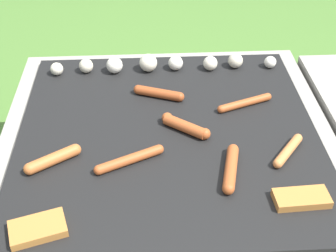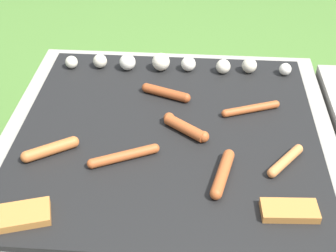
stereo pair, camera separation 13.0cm
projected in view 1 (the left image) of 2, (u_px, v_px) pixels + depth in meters
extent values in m
plane|color=#47702D|center=(168.00, 223.00, 1.55)|extent=(14.00, 14.00, 0.00)
cube|color=gray|center=(168.00, 183.00, 1.44)|extent=(0.95, 0.95, 0.37)
cube|color=black|center=(168.00, 134.00, 1.32)|extent=(0.84, 0.84, 0.02)
cylinder|color=#A34C23|center=(245.00, 103.00, 1.40)|extent=(0.16, 0.08, 0.02)
sphere|color=#A34C23|center=(268.00, 97.00, 1.43)|extent=(0.02, 0.02, 0.02)
sphere|color=#A34C23|center=(221.00, 109.00, 1.37)|extent=(0.02, 0.02, 0.02)
cylinder|color=#A34C23|center=(231.00, 168.00, 1.17)|extent=(0.06, 0.15, 0.03)
sphere|color=#A34C23|center=(228.00, 189.00, 1.11)|extent=(0.03, 0.03, 0.03)
sphere|color=#A34C23|center=(233.00, 150.00, 1.23)|extent=(0.03, 0.03, 0.03)
cylinder|color=#A34C23|center=(130.00, 159.00, 1.20)|extent=(0.16, 0.09, 0.03)
sphere|color=#A34C23|center=(99.00, 170.00, 1.17)|extent=(0.03, 0.03, 0.03)
sphere|color=#A34C23|center=(159.00, 149.00, 1.23)|extent=(0.03, 0.03, 0.03)
cylinder|color=#B7602D|center=(53.00, 159.00, 1.20)|extent=(0.12, 0.09, 0.03)
sphere|color=#B7602D|center=(75.00, 150.00, 1.23)|extent=(0.03, 0.03, 0.03)
sphere|color=#B7602D|center=(30.00, 169.00, 1.17)|extent=(0.03, 0.03, 0.03)
cylinder|color=#A34C23|center=(185.00, 126.00, 1.31)|extent=(0.12, 0.10, 0.03)
sphere|color=#A34C23|center=(166.00, 118.00, 1.33)|extent=(0.03, 0.03, 0.03)
sphere|color=#A34C23|center=(205.00, 134.00, 1.28)|extent=(0.03, 0.03, 0.03)
cylinder|color=#93421E|center=(159.00, 93.00, 1.44)|extent=(0.14, 0.07, 0.03)
sphere|color=#93421E|center=(138.00, 90.00, 1.45)|extent=(0.03, 0.03, 0.03)
sphere|color=#93421E|center=(180.00, 97.00, 1.42)|extent=(0.03, 0.03, 0.03)
cylinder|color=#C6753D|center=(288.00, 151.00, 1.23)|extent=(0.10, 0.11, 0.02)
sphere|color=#C6753D|center=(298.00, 138.00, 1.27)|extent=(0.02, 0.02, 0.02)
sphere|color=#C6753D|center=(278.00, 164.00, 1.19)|extent=(0.02, 0.02, 0.02)
cube|color=#B27033|center=(301.00, 198.00, 1.10)|extent=(0.13, 0.07, 0.02)
cube|color=#B27033|center=(38.00, 229.00, 1.03)|extent=(0.14, 0.11, 0.02)
sphere|color=beige|center=(57.00, 69.00, 1.54)|extent=(0.04, 0.04, 0.04)
sphere|color=beige|center=(86.00, 66.00, 1.55)|extent=(0.05, 0.05, 0.05)
sphere|color=silver|center=(115.00, 65.00, 1.54)|extent=(0.05, 0.05, 0.05)
sphere|color=beige|center=(148.00, 63.00, 1.55)|extent=(0.06, 0.06, 0.06)
sphere|color=silver|center=(176.00, 63.00, 1.56)|extent=(0.05, 0.05, 0.05)
sphere|color=beige|center=(210.00, 63.00, 1.56)|extent=(0.05, 0.05, 0.05)
sphere|color=beige|center=(235.00, 61.00, 1.57)|extent=(0.05, 0.05, 0.05)
sphere|color=silver|center=(270.00, 62.00, 1.57)|extent=(0.04, 0.04, 0.04)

